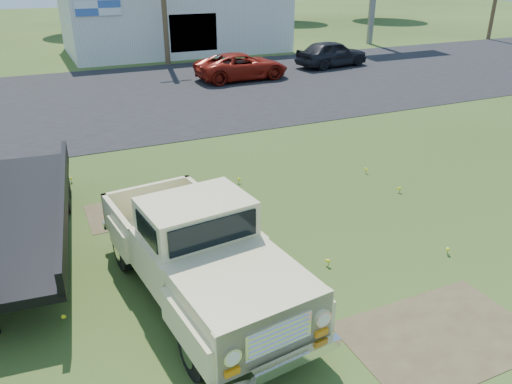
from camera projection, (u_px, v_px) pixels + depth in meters
The scene contains 9 objects.
ground at pixel (273, 264), 9.91m from camera, with size 140.00×140.00×0.00m, color #2C4115.
asphalt_lot at pixel (124, 97), 22.30m from camera, with size 90.00×14.00×0.02m, color black.
dirt_patch_a at pixel (440, 336), 8.00m from camera, with size 3.00×2.00×0.01m, color #4C4028.
dirt_patch_b at pixel (135, 211), 12.04m from camera, with size 2.20×1.60×0.01m, color #4C4028.
commercial_building at pixel (175, 18), 33.61m from camera, with size 14.20×8.20×4.15m.
vintage_pickup_truck at pixel (198, 251), 8.52m from camera, with size 2.08×5.36×1.94m, color beige, non-canonical shape.
flatbed_trailer at pixel (4, 209), 9.98m from camera, with size 2.38×7.13×1.94m, color black, non-canonical shape.
red_pickup at pixel (242, 67), 25.46m from camera, with size 2.20×4.78×1.33m, color maroon.
dark_sedan at pixel (332, 54), 28.64m from camera, with size 1.75×4.35×1.48m, color black.
Camera 1 is at (-3.83, -7.49, 5.43)m, focal length 35.00 mm.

